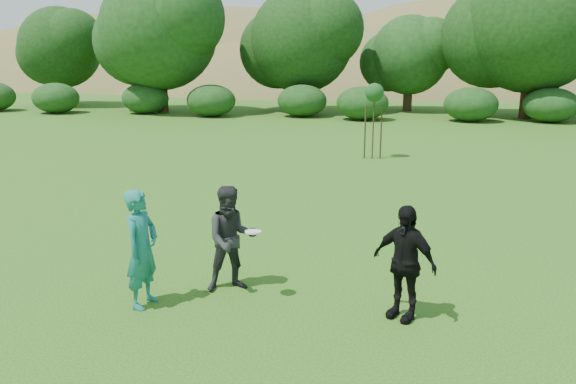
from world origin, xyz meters
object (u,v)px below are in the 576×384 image
player_teal (142,249)px  sapling (374,95)px  player_grey (232,239)px  player_black (404,262)px

player_teal → sapling: bearing=-5.3°
player_grey → sapling: 12.90m
player_teal → player_black: player_teal is taller
player_black → sapling: 13.34m
player_grey → player_black: bearing=-35.9°
player_black → sapling: sapling is taller
player_teal → sapling: (3.09, 13.54, 1.45)m
player_black → sapling: bearing=125.6°
player_black → sapling: (-1.00, 13.21, 1.51)m
player_teal → player_grey: (1.23, 0.87, -0.05)m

